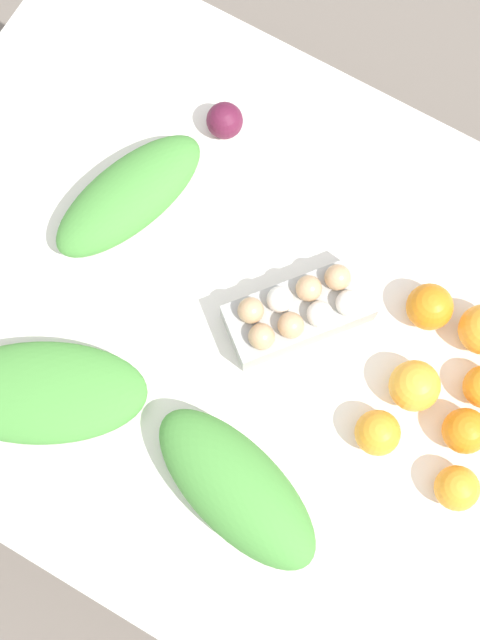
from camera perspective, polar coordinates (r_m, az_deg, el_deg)
ground_plane at (r=2.17m, az=-0.00°, el=-4.75°), size 8.00×8.00×0.00m
dining_table at (r=1.57m, az=-0.00°, el=-0.96°), size 1.30×0.99×0.71m
egg_carton at (r=1.45m, az=3.78°, el=0.55°), size 0.23×0.25×0.09m
greens_bunch_dandelion at (r=1.52m, az=-7.12°, el=7.91°), size 0.21×0.32×0.08m
greens_bunch_beet_tops at (r=1.46m, az=-12.54°, el=-4.55°), size 0.38×0.31×0.06m
greens_bunch_kale at (r=1.39m, az=-0.24°, el=-10.71°), size 0.34×0.22×0.10m
beet_root at (r=1.58m, az=-0.99°, el=12.64°), size 0.06×0.06×0.06m
orange_0 at (r=1.43m, az=8.80°, el=-7.15°), size 0.07×0.07×0.07m
orange_2 at (r=1.44m, az=11.11°, el=-4.15°), size 0.08×0.08×0.08m
orange_3 at (r=1.46m, az=14.21°, el=-6.89°), size 0.07×0.07×0.07m
orange_4 at (r=1.48m, az=12.04°, el=0.83°), size 0.08×0.08×0.08m
orange_6 at (r=1.44m, az=13.72°, el=-10.41°), size 0.07×0.07×0.07m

